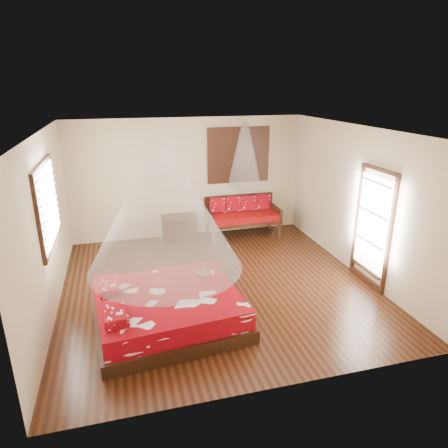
{
  "coord_description": "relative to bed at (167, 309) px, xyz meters",
  "views": [
    {
      "loc": [
        -1.58,
        -6.38,
        3.51
      ],
      "look_at": [
        0.15,
        0.08,
        1.15
      ],
      "focal_mm": 32.0,
      "sensor_mm": 36.0,
      "label": 1
    }
  ],
  "objects": [
    {
      "name": "window_left",
      "position": [
        -1.67,
        1.2,
        1.45
      ],
      "size": [
        0.1,
        1.74,
        1.34
      ],
      "color": "black",
      "rests_on": "wall_left"
    },
    {
      "name": "daybed",
      "position": [
        2.26,
        3.38,
        0.27
      ],
      "size": [
        1.74,
        0.77,
        0.94
      ],
      "color": "black",
      "rests_on": "floor"
    },
    {
      "name": "room",
      "position": [
        1.04,
        1.0,
        1.15
      ],
      "size": [
        5.54,
        5.54,
        2.84
      ],
      "color": "black",
      "rests_on": "ground"
    },
    {
      "name": "storage_chest",
      "position": [
        0.74,
        3.45,
        0.03
      ],
      "size": [
        0.86,
        0.65,
        0.57
      ],
      "rotation": [
        0.0,
        0.0,
        -0.06
      ],
      "color": "black",
      "rests_on": "floor"
    },
    {
      "name": "glazed_door",
      "position": [
        3.76,
        0.4,
        0.82
      ],
      "size": [
        0.08,
        1.02,
        2.16
      ],
      "color": "black",
      "rests_on": "floor"
    },
    {
      "name": "bed",
      "position": [
        0.0,
        0.0,
        0.0
      ],
      "size": [
        2.36,
        2.17,
        0.65
      ],
      "rotation": [
        0.0,
        0.0,
        0.1
      ],
      "color": "black",
      "rests_on": "floor"
    },
    {
      "name": "shutter_panel",
      "position": [
        2.26,
        3.72,
        1.65
      ],
      "size": [
        1.52,
        0.06,
        1.32
      ],
      "color": "black",
      "rests_on": "wall_back"
    },
    {
      "name": "mosquito_net_main",
      "position": [
        0.02,
        0.0,
        1.6
      ],
      "size": [
        2.23,
        2.23,
        1.8
      ],
      "primitive_type": "cone",
      "color": "white",
      "rests_on": "ceiling"
    },
    {
      "name": "wine_tray",
      "position": [
        0.69,
        0.54,
        0.31
      ],
      "size": [
        0.27,
        0.27,
        0.22
      ],
      "rotation": [
        0.0,
        0.0,
        -0.44
      ],
      "color": "brown",
      "rests_on": "bed"
    },
    {
      "name": "mosquito_net_daybed",
      "position": [
        2.26,
        3.25,
        1.75
      ],
      "size": [
        0.78,
        0.78,
        1.5
      ],
      "primitive_type": "cone",
      "color": "white",
      "rests_on": "ceiling"
    }
  ]
}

